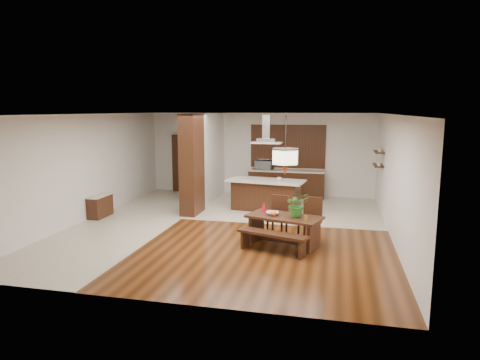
% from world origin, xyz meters
% --- Properties ---
extents(room_shell, '(9.00, 9.04, 2.92)m').
position_xyz_m(room_shell, '(0.00, 0.00, 2.06)').
color(room_shell, '#3D1D0B').
rests_on(room_shell, ground).
extents(tile_hallway, '(2.50, 9.00, 0.01)m').
position_xyz_m(tile_hallway, '(-2.75, 0.00, 0.01)').
color(tile_hallway, beige).
rests_on(tile_hallway, ground).
extents(tile_kitchen, '(5.50, 4.00, 0.01)m').
position_xyz_m(tile_kitchen, '(1.25, 2.50, 0.01)').
color(tile_kitchen, beige).
rests_on(tile_kitchen, ground).
extents(soffit_band, '(8.00, 9.00, 0.02)m').
position_xyz_m(soffit_band, '(0.00, 0.00, 2.88)').
color(soffit_band, '#422510').
rests_on(soffit_band, room_shell).
extents(partition_pier, '(0.45, 1.00, 2.90)m').
position_xyz_m(partition_pier, '(-1.40, 1.20, 1.45)').
color(partition_pier, black).
rests_on(partition_pier, ground).
extents(partition_stub, '(0.18, 2.40, 2.90)m').
position_xyz_m(partition_stub, '(-1.40, 3.30, 1.45)').
color(partition_stub, silver).
rests_on(partition_stub, ground).
extents(hallway_console, '(0.37, 0.88, 0.63)m').
position_xyz_m(hallway_console, '(-3.81, 0.20, 0.32)').
color(hallway_console, black).
rests_on(hallway_console, ground).
extents(hallway_doorway, '(1.10, 0.20, 2.10)m').
position_xyz_m(hallway_doorway, '(-2.70, 4.40, 1.05)').
color(hallway_doorway, black).
rests_on(hallway_doorway, ground).
extents(rear_counter, '(2.60, 0.62, 0.95)m').
position_xyz_m(rear_counter, '(1.00, 4.20, 0.48)').
color(rear_counter, black).
rests_on(rear_counter, ground).
extents(kitchen_window, '(2.60, 0.08, 1.50)m').
position_xyz_m(kitchen_window, '(1.00, 4.46, 1.75)').
color(kitchen_window, '#945F2C').
rests_on(kitchen_window, room_shell).
extents(shelf_lower, '(0.26, 0.90, 0.04)m').
position_xyz_m(shelf_lower, '(3.87, 2.60, 1.40)').
color(shelf_lower, black).
rests_on(shelf_lower, room_shell).
extents(shelf_upper, '(0.26, 0.90, 0.04)m').
position_xyz_m(shelf_upper, '(3.87, 2.60, 1.80)').
color(shelf_upper, black).
rests_on(shelf_upper, room_shell).
extents(dining_table, '(1.79, 1.26, 0.67)m').
position_xyz_m(dining_table, '(1.58, -1.17, 0.50)').
color(dining_table, black).
rests_on(dining_table, ground).
extents(dining_bench, '(1.58, 0.79, 0.44)m').
position_xyz_m(dining_bench, '(1.41, -1.73, 0.22)').
color(dining_bench, black).
rests_on(dining_bench, ground).
extents(dining_chair_left, '(0.52, 0.52, 0.99)m').
position_xyz_m(dining_chair_left, '(1.34, -0.58, 0.49)').
color(dining_chair_left, black).
rests_on(dining_chair_left, ground).
extents(dining_chair_right, '(0.57, 0.57, 1.03)m').
position_xyz_m(dining_chair_right, '(2.12, -0.82, 0.51)').
color(dining_chair_right, black).
rests_on(dining_chair_right, ground).
extents(pendant_lantern, '(0.64, 0.64, 1.31)m').
position_xyz_m(pendant_lantern, '(1.58, -1.17, 2.25)').
color(pendant_lantern, '#F9EABF').
rests_on(pendant_lantern, room_shell).
extents(foliage_plant, '(0.62, 0.58, 0.55)m').
position_xyz_m(foliage_plant, '(1.86, -1.19, 0.95)').
color(foliage_plant, '#2C6E24').
rests_on(foliage_plant, dining_table).
extents(fruit_bowl, '(0.32, 0.32, 0.07)m').
position_xyz_m(fruit_bowl, '(1.31, -1.14, 0.71)').
color(fruit_bowl, beige).
rests_on(fruit_bowl, dining_table).
extents(napkin_cone, '(0.18, 0.18, 0.25)m').
position_xyz_m(napkin_cone, '(1.07, -0.89, 0.80)').
color(napkin_cone, '#A20B17').
rests_on(napkin_cone, dining_table).
extents(gold_ornament, '(0.08, 0.08, 0.10)m').
position_xyz_m(gold_ornament, '(2.08, -1.47, 0.73)').
color(gold_ornament, gold).
rests_on(gold_ornament, dining_table).
extents(kitchen_island, '(2.40, 1.30, 0.94)m').
position_xyz_m(kitchen_island, '(0.63, 2.05, 0.48)').
color(kitchen_island, black).
rests_on(kitchen_island, ground).
extents(range_hood, '(0.90, 0.55, 0.87)m').
position_xyz_m(range_hood, '(0.63, 2.06, 2.46)').
color(range_hood, silver).
rests_on(range_hood, room_shell).
extents(island_cup, '(0.16, 0.16, 0.10)m').
position_xyz_m(island_cup, '(1.04, 1.92, 1.00)').
color(island_cup, silver).
rests_on(island_cup, kitchen_island).
extents(microwave, '(0.63, 0.46, 0.32)m').
position_xyz_m(microwave, '(0.21, 4.16, 1.11)').
color(microwave, '#B1B4B8').
rests_on(microwave, rear_counter).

